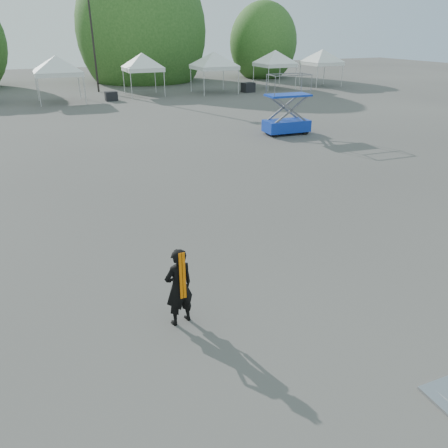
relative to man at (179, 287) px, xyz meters
name	(u,v)px	position (x,y,z in m)	size (l,w,h in m)	color
ground	(194,261)	(1.07, 2.15, -0.78)	(120.00, 120.00, 0.00)	#474442
light_pole_east	(91,23)	(4.07, 34.15, 4.73)	(0.60, 0.25, 9.80)	black
tree_mid_e	(142,31)	(10.07, 41.15, 4.06)	(5.12, 5.12, 7.79)	#382314
tree_far_e	(263,43)	(23.07, 39.15, 2.84)	(3.84, 3.84, 5.84)	#382314
tent_e	(56,59)	(0.56, 29.26, 2.27)	(4.70, 4.70, 3.88)	silver
tent_f	(142,56)	(7.16, 30.19, 2.27)	(4.10, 4.10, 3.88)	silver
tent_g	(214,55)	(13.10, 29.42, 2.27)	(4.67, 4.67, 3.88)	silver
tent_h	(275,53)	(19.26, 29.84, 2.27)	(4.28, 4.28, 3.88)	silver
tent_extra_8	(323,52)	(24.18, 29.56, 2.27)	(4.28, 4.28, 3.88)	silver
man	(179,287)	(0.00, 0.00, 0.00)	(0.64, 0.49, 1.56)	black
scissor_lift	(288,105)	(10.36, 13.12, 0.74)	(2.40, 1.30, 3.02)	#0D14AC
crate_mid	(111,96)	(4.12, 28.50, -0.44)	(0.89, 0.70, 0.70)	black
crate_east	(248,87)	(15.96, 28.61, -0.38)	(1.03, 0.80, 0.80)	black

